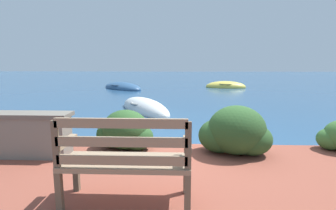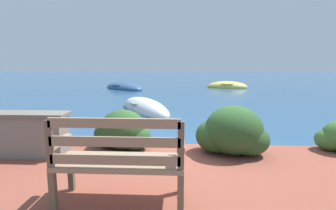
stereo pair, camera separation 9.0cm
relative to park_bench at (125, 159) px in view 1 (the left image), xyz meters
name	(u,v)px [view 1 (the left image)]	position (x,y,z in m)	size (l,w,h in m)	color
ground_plane	(187,156)	(0.68, 2.00, -0.70)	(80.00, 80.00, 0.00)	navy
park_bench	(125,159)	(0.00, 0.00, 0.00)	(1.30, 0.48, 0.93)	brown
stone_wall	(4,134)	(-2.12, 1.31, -0.14)	(2.06, 0.39, 0.68)	slate
hedge_clump_far_left	(31,131)	(-1.96, 1.74, -0.21)	(0.92, 0.66, 0.63)	#38662D
hedge_clump_left	(125,132)	(-0.36, 1.71, -0.20)	(0.96, 0.69, 0.65)	#284C23
hedge_clump_centre	(235,133)	(1.41, 1.55, -0.15)	(1.12, 0.81, 0.76)	#284C23
rowboat_nearest	(145,109)	(-0.62, 6.24, -0.64)	(2.41, 3.13, 0.76)	silver
rowboat_mid	(122,88)	(-2.90, 13.37, -0.64)	(3.29, 3.28, 0.73)	#2D517A
rowboat_far	(226,87)	(3.56, 14.45, -0.64)	(2.70, 1.66, 0.73)	#DBC64C
mooring_buoy	(137,129)	(-0.45, 3.58, -0.64)	(0.40, 0.40, 0.37)	orange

